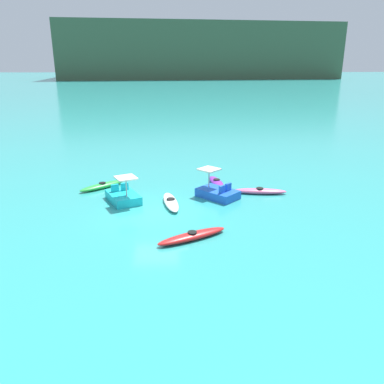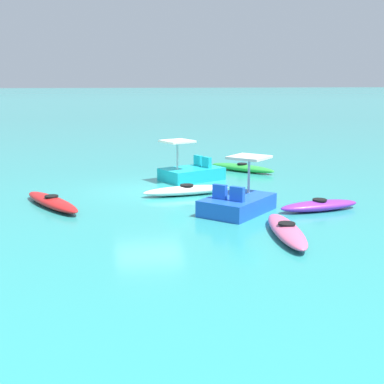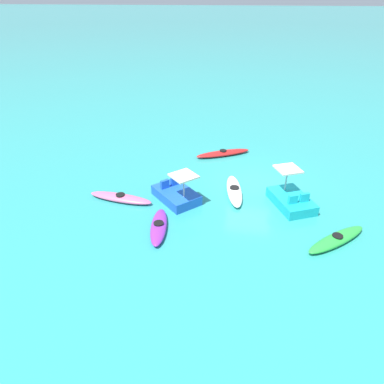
# 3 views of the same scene
# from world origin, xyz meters

# --- Properties ---
(ground_plane) EXTENTS (600.00, 600.00, 0.00)m
(ground_plane) POSITION_xyz_m (0.00, 0.00, 0.00)
(ground_plane) COLOR teal
(kayak_green) EXTENTS (2.92, 2.67, 0.37)m
(kayak_green) POSITION_xyz_m (-3.59, 4.60, 0.16)
(kayak_green) COLOR green
(kayak_green) RESTS_ON ground_plane
(kayak_red) EXTENTS (3.48, 2.23, 0.37)m
(kayak_red) POSITION_xyz_m (1.83, -3.32, 0.16)
(kayak_red) COLOR red
(kayak_red) RESTS_ON ground_plane
(kayak_purple) EXTENTS (1.11, 2.79, 0.37)m
(kayak_purple) POSITION_xyz_m (3.92, 4.96, 0.16)
(kayak_purple) COLOR purple
(kayak_purple) RESTS_ON ground_plane
(kayak_pink) EXTENTS (3.37, 1.11, 0.37)m
(kayak_pink) POSITION_xyz_m (6.39, 2.95, 0.16)
(kayak_pink) COLOR pink
(kayak_pink) RESTS_ON ground_plane
(kayak_white) EXTENTS (1.22, 3.29, 0.37)m
(kayak_white) POSITION_xyz_m (0.84, 1.29, 0.16)
(kayak_white) COLOR white
(kayak_white) RESTS_ON ground_plane
(pedal_boat_blue) EXTENTS (2.76, 2.76, 1.68)m
(pedal_boat_blue) POSITION_xyz_m (3.67, 2.38, 0.34)
(pedal_boat_blue) COLOR blue
(pedal_boat_blue) RESTS_ON ground_plane
(pedal_boat_cyan) EXTENTS (2.38, 2.81, 1.68)m
(pedal_boat_cyan) POSITION_xyz_m (-1.94, 1.97, 0.34)
(pedal_boat_cyan) COLOR #19B7C6
(pedal_boat_cyan) RESTS_ON ground_plane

